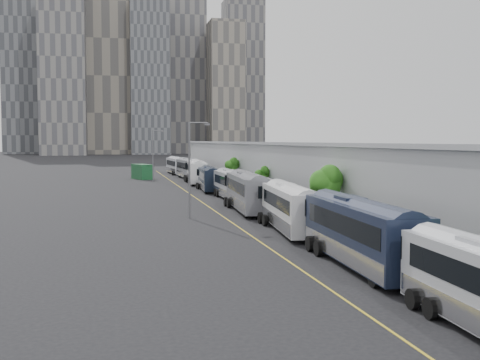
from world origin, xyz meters
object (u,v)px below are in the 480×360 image
object	(u,v)px
bus_4	(232,187)
suv	(143,168)
bus_3	(248,195)
street_lamp_near	(191,163)
bus_5	(209,181)
bus_6	(197,174)
shipping_container	(142,172)
street_lamp_far	(154,152)
bus_8	(176,167)
bus_2	(291,212)
bus_1	(360,238)
bus_7	(189,170)

from	to	relation	value
bus_4	suv	world-z (taller)	bus_4
bus_3	street_lamp_near	distance (m)	8.65
bus_5	bus_6	distance (m)	14.94
suv	shipping_container	bearing A→B (deg)	-69.92
shipping_container	street_lamp_far	bearing A→B (deg)	-98.31
bus_4	bus_6	size ratio (longest dim) A/B	0.90
bus_8	bus_2	bearing A→B (deg)	-93.12
bus_1	bus_3	xyz separation A→B (m)	(-0.34, 28.09, 0.03)
bus_2	bus_8	world-z (taller)	bus_2
bus_1	bus_6	world-z (taller)	bus_6
bus_5	street_lamp_far	xyz separation A→B (m)	(-6.64, 20.48, 3.82)
street_lamp_far	shipping_container	distance (m)	9.43
bus_3	street_lamp_far	world-z (taller)	street_lamp_far
street_lamp_far	shipping_container	bearing A→B (deg)	101.38
bus_1	shipping_container	xyz separation A→B (m)	(-8.55, 83.13, -0.26)
bus_5	bus_8	xyz separation A→B (m)	(-0.09, 44.95, 0.10)
bus_6	bus_8	xyz separation A→B (m)	(-0.34, 30.02, -0.11)
suv	bus_1	bearing A→B (deg)	-63.18
shipping_container	bus_4	bearing A→B (deg)	-97.52
bus_1	bus_7	world-z (taller)	bus_1
bus_8	shipping_container	xyz separation A→B (m)	(-8.24, -16.05, -0.16)
shipping_container	bus_8	bearing A→B (deg)	43.12
bus_2	bus_4	distance (m)	27.19
shipping_container	bus_6	bearing A→B (deg)	-78.13
bus_7	bus_8	size ratio (longest dim) A/B	1.04
bus_4	bus_5	size ratio (longest dim) A/B	1.03
bus_4	street_lamp_near	size ratio (longest dim) A/B	1.37
suv	street_lamp_near	bearing A→B (deg)	-66.68
suv	bus_4	bearing A→B (deg)	-60.71
bus_5	bus_1	bearing A→B (deg)	-85.83
bus_7	shipping_container	xyz separation A→B (m)	(-8.89, 0.16, -0.22)
bus_4	street_lamp_far	bearing A→B (deg)	102.81
bus_5	bus_7	world-z (taller)	bus_7
bus_7	suv	world-z (taller)	bus_7
bus_1	bus_2	distance (m)	13.98
bus_1	bus_7	bearing A→B (deg)	92.09
bus_2	bus_8	bearing A→B (deg)	95.39
bus_5	shipping_container	bearing A→B (deg)	110.02
street_lamp_near	bus_6	bearing A→B (deg)	81.38
shipping_container	bus_5	bearing A→B (deg)	-93.61
bus_8	bus_6	bearing A→B (deg)	-92.68
bus_1	bus_3	distance (m)	28.09
bus_7	street_lamp_near	size ratio (longest dim) A/B	1.47
bus_5	shipping_container	distance (m)	30.08
bus_4	shipping_container	bearing A→B (deg)	102.61
bus_2	bus_5	xyz separation A→B (m)	(-0.22, 40.24, -0.14)
bus_1	bus_8	world-z (taller)	bus_1
street_lamp_far	shipping_container	world-z (taller)	street_lamp_far
bus_5	bus_8	bearing A→B (deg)	94.05
bus_1	bus_3	size ratio (longest dim) A/B	0.98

